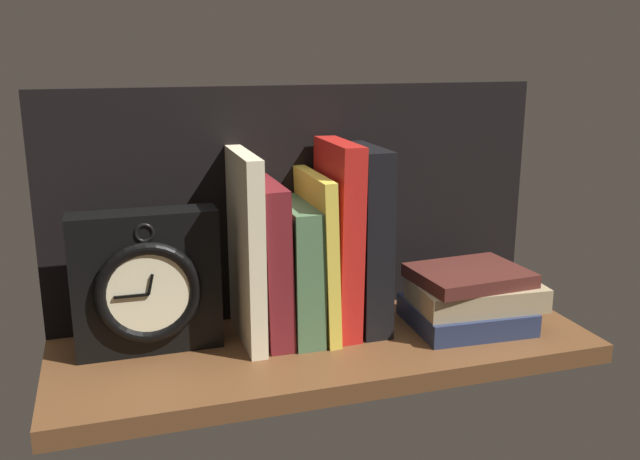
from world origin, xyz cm
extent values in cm
cube|color=brown|center=(0.00, 0.00, -1.25)|extent=(70.32, 24.89, 2.50)
cube|color=black|center=(0.00, 11.84, 16.20)|extent=(70.32, 1.20, 32.41)
cube|color=beige|center=(-9.54, 4.02, 12.38)|extent=(2.15, 14.45, 24.76)
cube|color=maroon|center=(-6.55, 4.02, 10.40)|extent=(3.70, 13.20, 20.86)
cube|color=#476B44|center=(-2.74, 4.02, 8.88)|extent=(3.93, 13.83, 17.79)
cube|color=gold|center=(0.28, 4.02, 10.79)|extent=(2.39, 14.43, 21.62)
cube|color=red|center=(2.92, 4.02, 12.80)|extent=(3.41, 12.80, 25.64)
cube|color=black|center=(6.68, 4.02, 12.39)|extent=(4.00, 12.52, 24.79)
cube|color=black|center=(-22.10, 4.53, 9.01)|extent=(18.01, 4.89, 18.01)
torus|color=black|center=(-22.10, 1.68, 8.49)|extent=(12.91, 1.58, 12.91)
cylinder|color=beige|center=(-22.10, 1.68, 8.49)|extent=(10.41, 0.60, 10.41)
cube|color=black|center=(-21.81, 1.18, 9.73)|extent=(0.87, 0.30, 2.55)
cube|color=black|center=(-24.14, 1.18, 8.51)|extent=(4.08, 0.30, 0.34)
torus|color=black|center=(-22.10, 2.08, 15.94)|extent=(2.44, 0.44, 2.44)
cube|color=#232D4C|center=(20.16, -0.57, 1.53)|extent=(15.85, 14.01, 3.06)
cube|color=#9E8966|center=(21.18, -1.31, 4.65)|extent=(17.57, 11.58, 3.18)
cube|color=#471E19|center=(20.42, -0.51, 7.16)|extent=(15.58, 12.63, 1.84)
camera|label=1|loc=(-25.92, -79.85, 37.30)|focal=38.78mm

